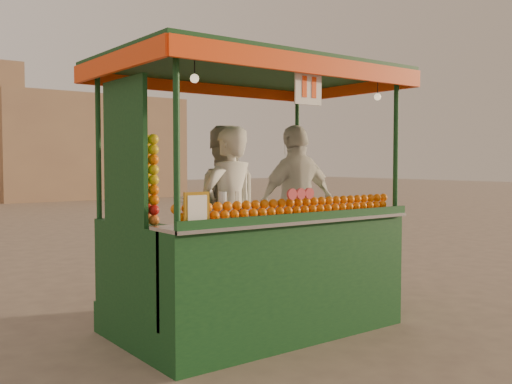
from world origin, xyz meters
TOP-DOWN VIEW (x-y plane):
  - ground at (0.00, 0.00)m, footprint 90.00×90.00m
  - building_right at (7.00, 24.00)m, footprint 9.00×6.00m
  - juice_cart at (-0.19, -0.28)m, footprint 3.11×2.02m
  - vendor_left at (-0.36, -0.09)m, footprint 0.73×0.53m
  - vendor_middle at (-0.22, 0.27)m, footprint 1.14×1.06m
  - vendor_right at (0.84, 0.20)m, footprint 1.13×0.49m

SIDE VIEW (x-z plane):
  - ground at x=0.00m, z-range 0.00..0.00m
  - juice_cart at x=-0.19m, z-range -0.50..2.33m
  - vendor_left at x=-0.36m, z-range 0.33..2.17m
  - vendor_middle at x=-0.22m, z-range 0.33..2.20m
  - vendor_right at x=0.84m, z-range 0.33..2.25m
  - building_right at x=7.00m, z-range 0.00..5.00m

